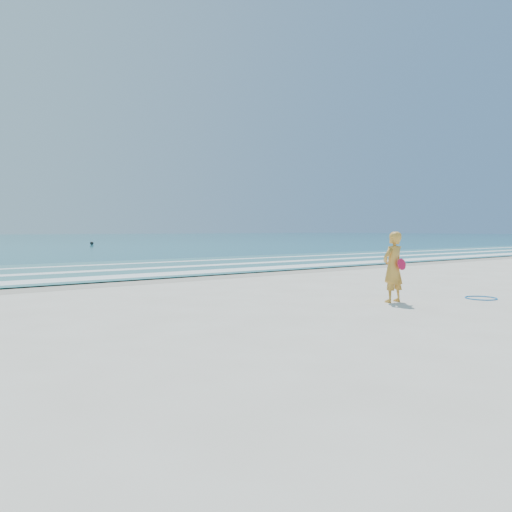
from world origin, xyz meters
TOP-DOWN VIEW (x-y plane):
  - ground at (0.00, 0.00)m, footprint 400.00×400.00m
  - wet_sand at (0.00, 9.00)m, footprint 400.00×2.40m
  - shallow at (0.00, 14.00)m, footprint 400.00×10.00m
  - foam_near at (0.00, 10.30)m, footprint 400.00×1.40m
  - foam_mid at (0.00, 13.20)m, footprint 400.00×0.90m
  - foam_far at (0.00, 16.50)m, footprint 400.00×0.60m
  - hoop at (4.40, -0.09)m, footprint 0.92×0.92m
  - buoy at (11.07, 47.95)m, footprint 0.38×0.38m
  - woman at (2.16, 0.84)m, footprint 0.60×0.42m

SIDE VIEW (x-z plane):
  - ground at x=0.00m, z-range 0.00..0.00m
  - wet_sand at x=0.00m, z-range 0.00..0.00m
  - hoop at x=4.40m, z-range 0.00..0.03m
  - shallow at x=0.00m, z-range 0.04..0.05m
  - foam_near at x=0.00m, z-range 0.05..0.06m
  - foam_mid at x=0.00m, z-range 0.05..0.06m
  - foam_far at x=0.00m, z-range 0.05..0.06m
  - buoy at x=11.07m, z-range 0.04..0.42m
  - woman at x=2.16m, z-range 0.00..1.65m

